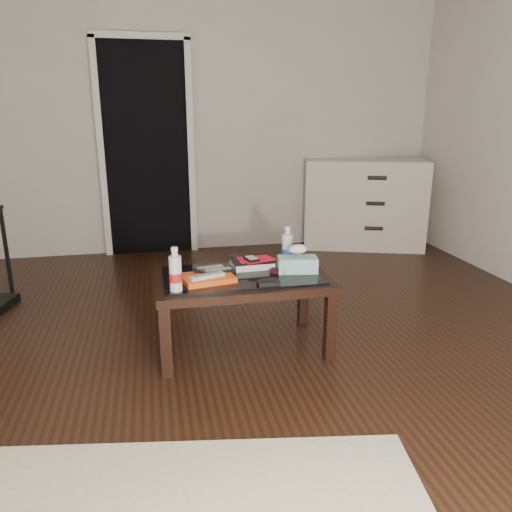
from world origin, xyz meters
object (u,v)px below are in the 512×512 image
Objects in this scene: water_bottle_right at (287,246)px; coffee_table at (242,285)px; water_bottle_left at (175,269)px; dresser at (364,204)px; textbook at (252,263)px; tissue_box at (297,264)px.

coffee_table is at bearing -155.46° from water_bottle_right.
water_bottle_left is 1.00× the size of water_bottle_right.
water_bottle_left is at bearing -153.62° from coffee_table.
water_bottle_right is (-1.34, -1.88, 0.13)m from dresser.
textbook reaches higher than coffee_table.
dresser is at bearing 65.88° from tissue_box.
water_bottle_left is 1.03× the size of tissue_box.
water_bottle_right reaches higher than tissue_box.
coffee_table is 0.47m from water_bottle_left.
coffee_table is 0.77× the size of dresser.
water_bottle_right is at bearing 105.85° from tissue_box.
coffee_table is 0.18m from textbook.
dresser is at bearing 47.39° from water_bottle_left.
tissue_box is (0.24, -0.15, 0.02)m from textbook.
textbook is 1.05× the size of water_bottle_left.
water_bottle_left is at bearing -154.43° from water_bottle_right.
dresser is 3.01m from water_bottle_left.
water_bottle_left reaches higher than coffee_table.
tissue_box reaches higher than coffee_table.
textbook is at bearing -111.23° from dresser.
water_bottle_right reaches higher than textbook.
water_bottle_left is 0.74m from tissue_box.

